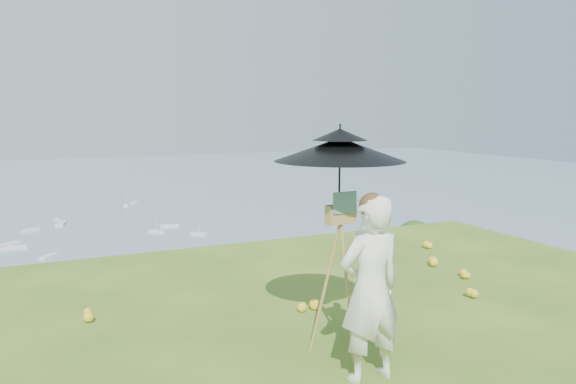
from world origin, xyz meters
name	(u,v)px	position (x,y,z in m)	size (l,w,h in m)	color
bay_water	(38,203)	(0.00, 240.00, -34.00)	(700.00, 700.00, 0.00)	#708DA1
slope_trees	(66,380)	(0.00, 35.00, -15.00)	(110.00, 50.00, 6.00)	#264C16
harbor_town	(54,353)	(0.00, 75.00, -29.50)	(110.00, 22.00, 5.00)	white
painter	(370,289)	(1.38, 1.65, 0.82)	(0.60, 0.39, 1.64)	silver
field_easel	(340,273)	(1.43, 2.26, 0.80)	(0.60, 0.60, 1.59)	#9F7442
sun_umbrella	(339,172)	(1.43, 2.29, 1.76)	(1.24, 1.24, 0.91)	black
painter_cap	(372,200)	(1.38, 1.65, 1.60)	(0.21, 0.26, 0.10)	#BD686B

